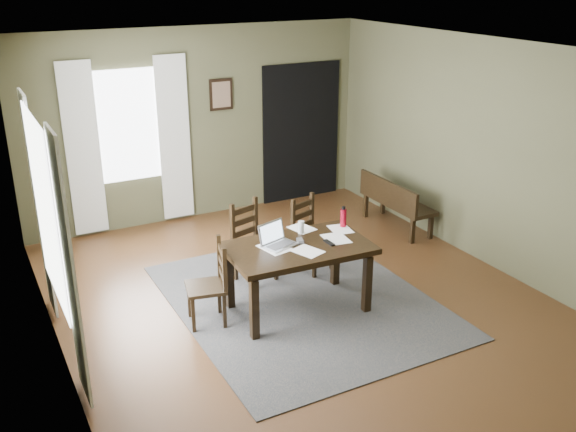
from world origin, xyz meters
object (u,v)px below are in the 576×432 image
chair_end (210,284)px  chair_back_left (252,243)px  dining_table (298,253)px  bench (394,200)px  chair_back_right (310,235)px  water_bottle (343,217)px  laptop (276,239)px

chair_end → chair_back_left: chair_back_left is taller
dining_table → bench: (2.27, 1.37, -0.23)m
dining_table → chair_back_right: 1.03m
chair_back_left → water_bottle: size_ratio=4.00×
chair_end → water_bottle: (1.60, 0.03, 0.42)m
dining_table → laptop: laptop is taller
water_bottle → bench: bearing=36.0°
chair_end → bench: (3.19, 1.19, -0.01)m
chair_end → chair_back_right: size_ratio=0.99×
chair_back_left → bench: bearing=-5.3°
laptop → chair_back_left: bearing=66.9°
chair_back_left → chair_back_right: (0.73, -0.07, -0.02)m
chair_back_left → chair_back_right: chair_back_left is taller
bench → chair_end: bearing=110.4°
dining_table → chair_back_right: (0.61, 0.80, -0.22)m
chair_end → laptop: 0.81m
bench → laptop: laptop is taller
chair_back_left → laptop: (-0.07, -0.75, 0.35)m
chair_back_right → bench: (1.67, 0.57, -0.02)m
chair_back_left → laptop: 0.83m
chair_back_left → laptop: laptop is taller
laptop → dining_table: bearing=-50.5°
chair_back_right → chair_end: bearing=-176.8°
dining_table → water_bottle: size_ratio=6.48×
chair_back_left → bench: 2.45m
laptop → water_bottle: bearing=-11.7°
chair_end → chair_back_right: 1.64m
chair_back_right → water_bottle: size_ratio=3.81×
dining_table → water_bottle: water_bottle is taller
bench → water_bottle: 2.01m
chair_back_right → chair_back_left: bearing=155.3°
laptop → water_bottle: water_bottle is taller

